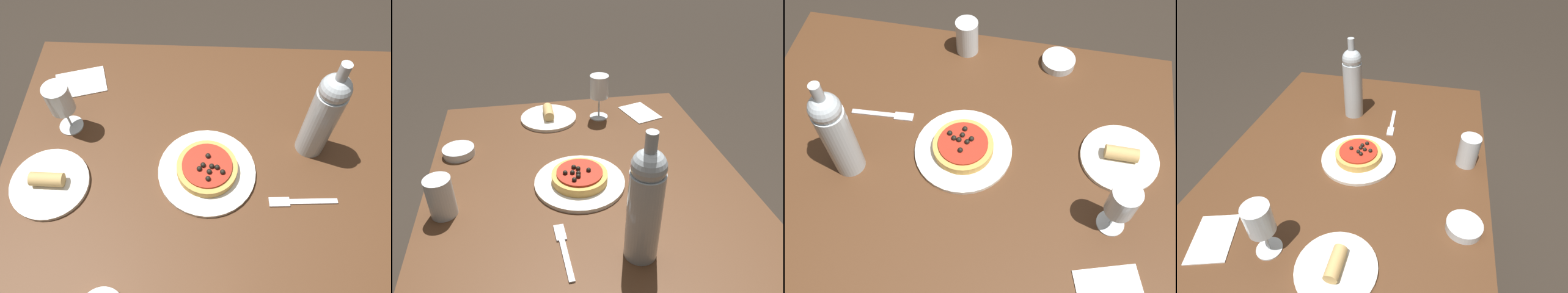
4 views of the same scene
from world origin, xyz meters
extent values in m
cube|color=#4C2D19|center=(0.00, 0.00, 0.71)|extent=(1.20, 0.94, 0.03)
cylinder|color=#4C2D19|center=(-0.54, 0.41, 0.35)|extent=(0.06, 0.06, 0.70)
cylinder|color=#4C2D19|center=(-0.54, -0.41, 0.35)|extent=(0.06, 0.06, 0.70)
cylinder|color=white|center=(-0.03, -0.02, 0.74)|extent=(0.27, 0.27, 0.01)
cylinder|color=gold|center=(-0.03, -0.02, 0.76)|extent=(0.16, 0.16, 0.03)
cylinder|color=#A82819|center=(-0.03, -0.02, 0.77)|extent=(0.13, 0.13, 0.01)
sphere|color=black|center=(-0.01, -0.03, 0.78)|extent=(0.01, 0.01, 0.01)
sphere|color=black|center=(-0.02, 0.01, 0.78)|extent=(0.01, 0.01, 0.01)
sphere|color=black|center=(0.01, -0.04, 0.78)|extent=(0.01, 0.01, 0.01)
sphere|color=black|center=(-0.02, -0.04, 0.78)|extent=(0.01, 0.01, 0.01)
sphere|color=black|center=(-0.02, -0.06, 0.78)|extent=(0.01, 0.01, 0.01)
sphere|color=black|center=(-0.04, -0.02, 0.78)|extent=(0.01, 0.01, 0.01)
sphere|color=black|center=(-0.05, -0.04, 0.78)|extent=(0.01, 0.01, 0.01)
sphere|color=black|center=(0.00, -0.03, 0.78)|extent=(0.01, 0.01, 0.01)
cylinder|color=silver|center=(-0.43, 0.12, 0.73)|extent=(0.07, 0.07, 0.00)
cylinder|color=silver|center=(-0.43, 0.12, 0.78)|extent=(0.01, 0.01, 0.08)
cylinder|color=silver|center=(-0.43, 0.12, 0.86)|extent=(0.07, 0.07, 0.09)
cylinder|color=#B2BCC1|center=(0.26, 0.08, 0.85)|extent=(0.08, 0.08, 0.23)
sphere|color=#B2BCC1|center=(0.26, 0.08, 0.98)|extent=(0.08, 0.08, 0.08)
cylinder|color=#B2BCC1|center=(0.26, 0.08, 1.03)|extent=(0.03, 0.03, 0.06)
cylinder|color=silver|center=(0.04, -0.40, 0.79)|extent=(0.07, 0.07, 0.11)
cylinder|color=silver|center=(-0.25, -0.39, 0.74)|extent=(0.10, 0.10, 0.03)
cube|color=silver|center=(0.26, -0.10, 0.73)|extent=(0.13, 0.02, 0.00)
cube|color=silver|center=(0.17, -0.10, 0.73)|extent=(0.06, 0.03, 0.00)
cylinder|color=white|center=(-0.45, -0.07, 0.74)|extent=(0.21, 0.21, 0.01)
cylinder|color=tan|center=(-0.45, -0.07, 0.76)|extent=(0.09, 0.04, 0.04)
cube|color=white|center=(-0.44, 0.29, 0.73)|extent=(0.18, 0.15, 0.00)
camera|label=1|loc=(-0.04, -0.51, 1.66)|focal=35.00mm
camera|label=2|loc=(0.86, -0.16, 1.42)|focal=35.00mm
camera|label=3|loc=(-0.20, 0.62, 1.80)|focal=42.00mm
camera|label=4|loc=(-0.82, -0.25, 1.46)|focal=28.00mm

